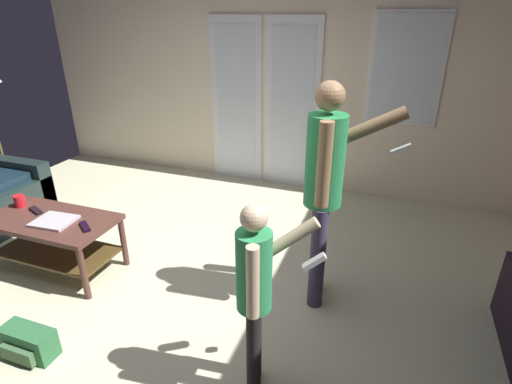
{
  "coord_description": "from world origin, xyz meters",
  "views": [
    {
      "loc": [
        1.59,
        -2.22,
        2.03
      ],
      "look_at": [
        0.84,
        -0.14,
        1.03
      ],
      "focal_mm": 27.94,
      "sensor_mm": 36.0,
      "label": 1
    }
  ],
  "objects_px": {
    "laptop_closed": "(54,221)",
    "dvd_remote_slim": "(36,210)",
    "cup_near_edge": "(20,201)",
    "tv_remote_black": "(85,226)",
    "coffee_table": "(53,232)",
    "backpack": "(28,343)",
    "person_adult": "(326,179)",
    "person_child": "(256,286)"
  },
  "relations": [
    {
      "from": "person_adult",
      "to": "person_child",
      "type": "xyz_separation_m",
      "value": [
        -0.18,
        -0.92,
        -0.28
      ]
    },
    {
      "from": "person_adult",
      "to": "backpack",
      "type": "relative_size",
      "value": 4.64
    },
    {
      "from": "cup_near_edge",
      "to": "tv_remote_black",
      "type": "bearing_deg",
      "value": -8.33
    },
    {
      "from": "person_child",
      "to": "dvd_remote_slim",
      "type": "height_order",
      "value": "person_child"
    },
    {
      "from": "laptop_closed",
      "to": "tv_remote_black",
      "type": "relative_size",
      "value": 1.8
    },
    {
      "from": "backpack",
      "to": "tv_remote_black",
      "type": "bearing_deg",
      "value": 101.24
    },
    {
      "from": "backpack",
      "to": "laptop_closed",
      "type": "height_order",
      "value": "laptop_closed"
    },
    {
      "from": "backpack",
      "to": "laptop_closed",
      "type": "relative_size",
      "value": 1.17
    },
    {
      "from": "backpack",
      "to": "tv_remote_black",
      "type": "relative_size",
      "value": 2.09
    },
    {
      "from": "coffee_table",
      "to": "person_adult",
      "type": "relative_size",
      "value": 0.65
    },
    {
      "from": "coffee_table",
      "to": "laptop_closed",
      "type": "distance_m",
      "value": 0.17
    },
    {
      "from": "person_child",
      "to": "tv_remote_black",
      "type": "xyz_separation_m",
      "value": [
        -1.61,
        0.51,
        -0.22
      ]
    },
    {
      "from": "coffee_table",
      "to": "backpack",
      "type": "relative_size",
      "value": 3.0
    },
    {
      "from": "tv_remote_black",
      "to": "person_child",
      "type": "bearing_deg",
      "value": 18.36
    },
    {
      "from": "person_adult",
      "to": "tv_remote_black",
      "type": "bearing_deg",
      "value": -167.24
    },
    {
      "from": "person_child",
      "to": "cup_near_edge",
      "type": "xyz_separation_m",
      "value": [
        -2.4,
        0.63,
        -0.18
      ]
    },
    {
      "from": "person_adult",
      "to": "tv_remote_black",
      "type": "xyz_separation_m",
      "value": [
        -1.79,
        -0.41,
        -0.49
      ]
    },
    {
      "from": "person_adult",
      "to": "laptop_closed",
      "type": "bearing_deg",
      "value": -168.64
    },
    {
      "from": "person_adult",
      "to": "tv_remote_black",
      "type": "relative_size",
      "value": 9.72
    },
    {
      "from": "coffee_table",
      "to": "cup_near_edge",
      "type": "xyz_separation_m",
      "value": [
        -0.41,
        0.09,
        0.18
      ]
    },
    {
      "from": "laptop_closed",
      "to": "cup_near_edge",
      "type": "xyz_separation_m",
      "value": [
        -0.5,
        0.13,
        0.04
      ]
    },
    {
      "from": "laptop_closed",
      "to": "dvd_remote_slim",
      "type": "distance_m",
      "value": 0.31
    },
    {
      "from": "person_child",
      "to": "laptop_closed",
      "type": "xyz_separation_m",
      "value": [
        -1.91,
        0.5,
        -0.22
      ]
    },
    {
      "from": "laptop_closed",
      "to": "dvd_remote_slim",
      "type": "height_order",
      "value": "same"
    },
    {
      "from": "coffee_table",
      "to": "person_child",
      "type": "bearing_deg",
      "value": -15.17
    },
    {
      "from": "coffee_table",
      "to": "laptop_closed",
      "type": "bearing_deg",
      "value": -24.97
    },
    {
      "from": "person_child",
      "to": "dvd_remote_slim",
      "type": "relative_size",
      "value": 7.04
    },
    {
      "from": "cup_near_edge",
      "to": "dvd_remote_slim",
      "type": "height_order",
      "value": "cup_near_edge"
    },
    {
      "from": "cup_near_edge",
      "to": "person_child",
      "type": "bearing_deg",
      "value": -14.66
    },
    {
      "from": "backpack",
      "to": "tv_remote_black",
      "type": "height_order",
      "value": "tv_remote_black"
    },
    {
      "from": "person_child",
      "to": "laptop_closed",
      "type": "bearing_deg",
      "value": 165.32
    },
    {
      "from": "laptop_closed",
      "to": "cup_near_edge",
      "type": "height_order",
      "value": "cup_near_edge"
    },
    {
      "from": "cup_near_edge",
      "to": "dvd_remote_slim",
      "type": "distance_m",
      "value": 0.21
    },
    {
      "from": "cup_near_edge",
      "to": "tv_remote_black",
      "type": "height_order",
      "value": "cup_near_edge"
    },
    {
      "from": "dvd_remote_slim",
      "to": "tv_remote_black",
      "type": "bearing_deg",
      "value": 13.85
    },
    {
      "from": "backpack",
      "to": "cup_near_edge",
      "type": "distance_m",
      "value": 1.39
    },
    {
      "from": "person_adult",
      "to": "dvd_remote_slim",
      "type": "xyz_separation_m",
      "value": [
        -2.38,
        -0.32,
        -0.49
      ]
    },
    {
      "from": "person_child",
      "to": "dvd_remote_slim",
      "type": "bearing_deg",
      "value": 164.84
    },
    {
      "from": "coffee_table",
      "to": "person_child",
      "type": "distance_m",
      "value": 2.1
    },
    {
      "from": "coffee_table",
      "to": "person_adult",
      "type": "distance_m",
      "value": 2.3
    },
    {
      "from": "laptop_closed",
      "to": "tv_remote_black",
      "type": "distance_m",
      "value": 0.3
    },
    {
      "from": "person_adult",
      "to": "coffee_table",
      "type": "bearing_deg",
      "value": -170.15
    }
  ]
}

